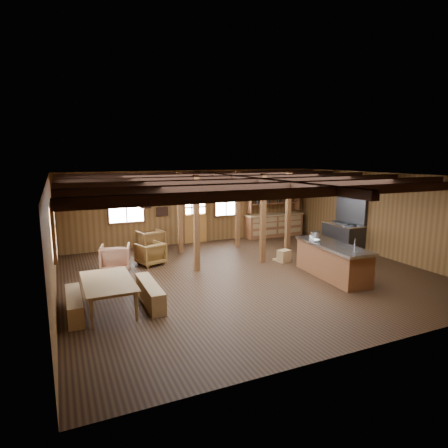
{
  "coord_description": "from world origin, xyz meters",
  "views": [
    {
      "loc": [
        -4.8,
        -9.01,
        3.33
      ],
      "look_at": [
        -0.23,
        1.21,
        1.29
      ],
      "focal_mm": 30.0,
      "sensor_mm": 36.0,
      "label": 1
    }
  ],
  "objects_px": {
    "dining_table": "(111,295)",
    "armchair_b": "(151,241)",
    "commercial_range": "(344,231)",
    "kitchen_island": "(332,260)",
    "armchair_a": "(150,254)",
    "armchair_c": "(115,257)"
  },
  "relations": [
    {
      "from": "armchair_b",
      "to": "dining_table",
      "type": "bearing_deg",
      "value": 56.48
    },
    {
      "from": "commercial_range",
      "to": "armchair_a",
      "type": "xyz_separation_m",
      "value": [
        -6.95,
        0.8,
        -0.28
      ]
    },
    {
      "from": "commercial_range",
      "to": "armchair_c",
      "type": "relative_size",
      "value": 2.28
    },
    {
      "from": "dining_table",
      "to": "armchair_b",
      "type": "xyz_separation_m",
      "value": [
        1.99,
        4.68,
        0.05
      ]
    },
    {
      "from": "kitchen_island",
      "to": "dining_table",
      "type": "xyz_separation_m",
      "value": [
        -5.93,
        0.21,
        -0.15
      ]
    },
    {
      "from": "armchair_b",
      "to": "armchair_c",
      "type": "height_order",
      "value": "armchair_c"
    },
    {
      "from": "dining_table",
      "to": "armchair_c",
      "type": "xyz_separation_m",
      "value": [
        0.52,
        2.93,
        0.05
      ]
    },
    {
      "from": "dining_table",
      "to": "armchair_a",
      "type": "relative_size",
      "value": 2.46
    },
    {
      "from": "commercial_range",
      "to": "dining_table",
      "type": "xyz_separation_m",
      "value": [
        -8.55,
        -2.27,
        -0.29
      ]
    },
    {
      "from": "dining_table",
      "to": "armchair_b",
      "type": "bearing_deg",
      "value": -23.24
    },
    {
      "from": "dining_table",
      "to": "armchair_a",
      "type": "distance_m",
      "value": 3.46
    },
    {
      "from": "dining_table",
      "to": "armchair_a",
      "type": "bearing_deg",
      "value": -27.75
    },
    {
      "from": "armchair_a",
      "to": "armchair_c",
      "type": "distance_m",
      "value": 1.09
    },
    {
      "from": "kitchen_island",
      "to": "dining_table",
      "type": "height_order",
      "value": "kitchen_island"
    },
    {
      "from": "armchair_c",
      "to": "kitchen_island",
      "type": "bearing_deg",
      "value": 162.44
    },
    {
      "from": "kitchen_island",
      "to": "armchair_a",
      "type": "relative_size",
      "value": 3.34
    },
    {
      "from": "armchair_b",
      "to": "commercial_range",
      "type": "bearing_deg",
      "value": 149.35
    },
    {
      "from": "commercial_range",
      "to": "armchair_a",
      "type": "bearing_deg",
      "value": 173.47
    },
    {
      "from": "dining_table",
      "to": "kitchen_island",
      "type": "bearing_deg",
      "value": -92.3
    },
    {
      "from": "armchair_b",
      "to": "armchair_a",
      "type": "bearing_deg",
      "value": 65.91
    },
    {
      "from": "armchair_c",
      "to": "armchair_a",
      "type": "bearing_deg",
      "value": -159.8
    },
    {
      "from": "dining_table",
      "to": "commercial_range",
      "type": "bearing_deg",
      "value": -75.33
    }
  ]
}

